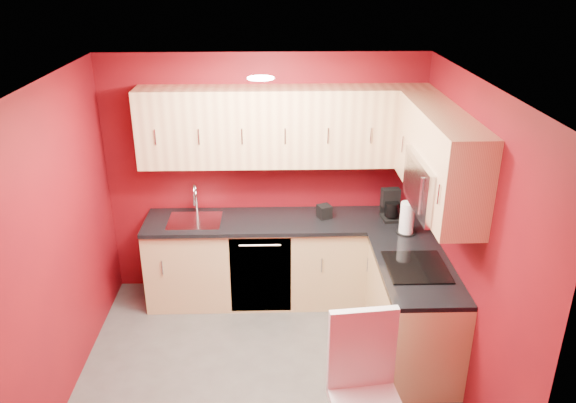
{
  "coord_description": "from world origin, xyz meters",
  "views": [
    {
      "loc": [
        0.08,
        -3.88,
        3.29
      ],
      "look_at": [
        0.21,
        0.55,
        1.38
      ],
      "focal_mm": 35.0,
      "sensor_mm": 36.0,
      "label": 1
    }
  ],
  "objects_px": {
    "napkin_holder": "(324,212)",
    "paper_towel": "(407,218)",
    "sink": "(195,217)",
    "dining_chair": "(368,402)",
    "microwave": "(439,185)",
    "coffee_maker": "(392,205)"
  },
  "relations": [
    {
      "from": "napkin_holder",
      "to": "paper_towel",
      "type": "relative_size",
      "value": 0.43
    },
    {
      "from": "sink",
      "to": "dining_chair",
      "type": "relative_size",
      "value": 0.45
    },
    {
      "from": "napkin_holder",
      "to": "paper_towel",
      "type": "height_order",
      "value": "paper_towel"
    },
    {
      "from": "microwave",
      "to": "sink",
      "type": "relative_size",
      "value": 1.46
    },
    {
      "from": "sink",
      "to": "paper_towel",
      "type": "bearing_deg",
      "value": -9.84
    },
    {
      "from": "napkin_holder",
      "to": "paper_towel",
      "type": "bearing_deg",
      "value": -26.4
    },
    {
      "from": "microwave",
      "to": "sink",
      "type": "height_order",
      "value": "microwave"
    },
    {
      "from": "coffee_maker",
      "to": "sink",
      "type": "bearing_deg",
      "value": 173.34
    },
    {
      "from": "sink",
      "to": "paper_towel",
      "type": "height_order",
      "value": "sink"
    },
    {
      "from": "coffee_maker",
      "to": "napkin_holder",
      "type": "distance_m",
      "value": 0.67
    },
    {
      "from": "napkin_holder",
      "to": "paper_towel",
      "type": "xyz_separation_m",
      "value": [
        0.74,
        -0.37,
        0.09
      ]
    },
    {
      "from": "coffee_maker",
      "to": "dining_chair",
      "type": "height_order",
      "value": "coffee_maker"
    },
    {
      "from": "paper_towel",
      "to": "napkin_holder",
      "type": "bearing_deg",
      "value": 153.6
    },
    {
      "from": "napkin_holder",
      "to": "dining_chair",
      "type": "height_order",
      "value": "dining_chair"
    },
    {
      "from": "napkin_holder",
      "to": "dining_chair",
      "type": "bearing_deg",
      "value": -87.22
    },
    {
      "from": "microwave",
      "to": "paper_towel",
      "type": "distance_m",
      "value": 0.88
    },
    {
      "from": "coffee_maker",
      "to": "napkin_holder",
      "type": "bearing_deg",
      "value": 169.85
    },
    {
      "from": "coffee_maker",
      "to": "microwave",
      "type": "bearing_deg",
      "value": -87.37
    },
    {
      "from": "coffee_maker",
      "to": "dining_chair",
      "type": "relative_size",
      "value": 0.26
    },
    {
      "from": "coffee_maker",
      "to": "paper_towel",
      "type": "bearing_deg",
      "value": -81.36
    },
    {
      "from": "sink",
      "to": "napkin_holder",
      "type": "relative_size",
      "value": 3.9
    },
    {
      "from": "microwave",
      "to": "dining_chair",
      "type": "height_order",
      "value": "microwave"
    }
  ]
}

